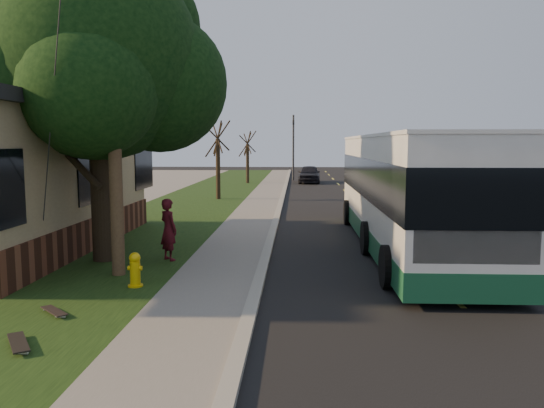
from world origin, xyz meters
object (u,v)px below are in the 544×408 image
(fire_hydrant, at_px, (135,270))
(traffic_signal, at_px, (293,143))
(skateboarder, at_px, (169,230))
(utility_pole, at_px, (112,75))
(transit_bus, at_px, (407,188))
(leafy_tree, at_px, (100,62))
(bare_tree_near, at_px, (218,161))
(bare_tree_far, at_px, (248,158))
(skateboard_main, at_px, (18,343))
(distant_car, at_px, (309,174))
(skateboard_spare, at_px, (54,311))

(fire_hydrant, relative_size, traffic_signal, 0.13)
(traffic_signal, bearing_deg, skateboarder, -95.45)
(utility_pole, bearing_deg, transit_bus, 27.63)
(leafy_tree, height_order, skateboarder, leafy_tree)
(bare_tree_near, xyz_separation_m, transit_bus, (7.59, -13.13, -0.36))
(skateboarder, bearing_deg, transit_bus, -116.80)
(fire_hydrant, relative_size, leafy_tree, 0.09)
(bare_tree_far, relative_size, skateboard_main, 4.55)
(distant_car, bearing_deg, utility_pole, -97.44)
(utility_pole, relative_size, bare_tree_far, 2.25)
(fire_hydrant, xyz_separation_m, transit_bus, (6.69, 4.87, 1.36))
(skateboard_spare, bearing_deg, fire_hydrant, 64.84)
(bare_tree_near, bearing_deg, distant_car, 68.10)
(skateboard_main, bearing_deg, distant_car, 81.58)
(fire_hydrant, distance_m, bare_tree_far, 30.04)
(bare_tree_near, height_order, skateboard_main, bare_tree_near)
(bare_tree_far, xyz_separation_m, skateboard_main, (-0.33, -33.43, -1.87))
(leafy_tree, distance_m, skateboarder, 4.60)
(traffic_signal, height_order, skateboard_spare, traffic_signal)
(skateboarder, height_order, skateboard_main, skateboarder)
(leafy_tree, xyz_separation_m, skateboarder, (1.67, -0.07, -4.29))
(fire_hydrant, height_order, leafy_tree, leafy_tree)
(leafy_tree, distance_m, skateboard_main, 7.94)
(fire_hydrant, bearing_deg, bare_tree_near, 92.86)
(distant_car, bearing_deg, bare_tree_far, -164.18)
(skateboard_spare, bearing_deg, distant_car, 80.92)
(skateboard_main, distance_m, distant_car, 34.97)
(utility_pole, bearing_deg, leafy_tree, 117.60)
(fire_hydrant, distance_m, skateboard_main, 3.52)
(traffic_signal, bearing_deg, fire_hydrant, -95.21)
(transit_bus, xyz_separation_m, skateboard_main, (-7.42, -8.29, -1.65))
(bare_tree_far, bearing_deg, distant_car, 13.66)
(bare_tree_near, distance_m, skateboarder, 15.50)
(bare_tree_far, xyz_separation_m, transit_bus, (7.09, -25.13, -0.21))
(skateboarder, xyz_separation_m, skateboard_main, (-0.83, -6.01, -0.75))
(traffic_signal, distance_m, skateboard_main, 37.74)
(bare_tree_far, relative_size, distant_car, 0.97)
(distant_car, bearing_deg, transit_bus, -82.85)
(utility_pole, xyz_separation_m, skateboard_main, (-0.02, -4.42, -4.50))
(bare_tree_near, distance_m, skateboard_spare, 20.00)
(transit_bus, xyz_separation_m, skateboarder, (-6.59, -2.29, -0.91))
(fire_hydrant, relative_size, skateboard_spare, 1.06)
(utility_pole, xyz_separation_m, bare_tree_far, (0.31, 29.01, -2.63))
(leafy_tree, height_order, bare_tree_near, leafy_tree)
(bare_tree_far, relative_size, transit_bus, 0.32)
(traffic_signal, relative_size, distant_car, 1.33)
(utility_pole, distance_m, skateboard_main, 6.31)
(transit_bus, distance_m, skateboard_main, 11.25)
(bare_tree_near, xyz_separation_m, bare_tree_far, (0.50, 12.00, -0.15))
(fire_hydrant, distance_m, utility_pole, 4.37)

